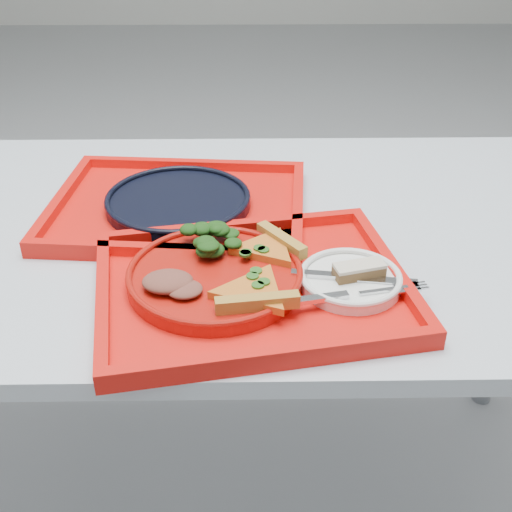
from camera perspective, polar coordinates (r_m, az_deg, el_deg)
name	(u,v)px	position (r m, az deg, el deg)	size (l,w,h in m)	color
ground	(223,498)	(1.64, -2.99, -20.67)	(10.00, 10.00, 0.00)	#919499
table	(212,260)	(1.17, -3.91, -0.33)	(1.60, 0.80, 0.75)	#B3BCC9
tray_main	(252,290)	(0.95, -0.34, -3.01)	(0.45, 0.35, 0.01)	red
tray_far	(179,209)	(1.18, -6.88, 4.14)	(0.45, 0.35, 0.01)	red
dinner_plate	(215,278)	(0.95, -3.66, -1.95)	(0.26, 0.26, 0.02)	#A6120B
side_plate	(350,282)	(0.96, 8.37, -2.27)	(0.15, 0.15, 0.01)	white
navy_plate	(178,203)	(1.17, -6.92, 4.74)	(0.26, 0.26, 0.02)	black
pizza_slice_a	(254,289)	(0.90, -0.19, -2.94)	(0.13, 0.11, 0.02)	orange
pizza_slice_b	(266,246)	(0.99, 0.93, 0.87)	(0.12, 0.10, 0.02)	orange
salad_heap	(208,236)	(1.00, -4.25, 1.76)	(0.09, 0.08, 0.04)	black
meat_portion	(168,282)	(0.92, -7.86, -2.26)	(0.07, 0.06, 0.02)	brown
dessert_bar	(359,270)	(0.95, 9.15, -1.25)	(0.08, 0.05, 0.02)	#4E311A
knife	(354,277)	(0.95, 8.71, -1.88)	(0.18, 0.02, 0.01)	silver
fork	(358,293)	(0.92, 9.04, -3.29)	(0.18, 0.02, 0.01)	silver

